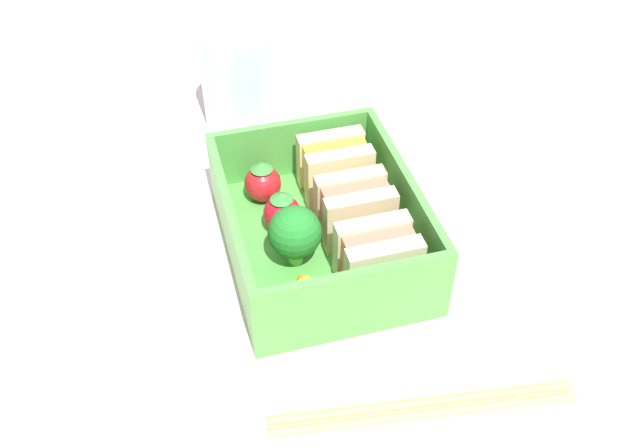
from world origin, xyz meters
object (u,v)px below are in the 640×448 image
Objects in this scene: sandwich_center at (378,258)px; sandwich_left at (335,167)px; strawberry_left at (282,213)px; broccoli_floret at (295,233)px; strawberry_far_left at (263,182)px; sandwich_center_left at (355,210)px; chopstick_pair at (424,406)px; drinking_glass at (239,78)px; carrot_stick_far_left at (297,301)px.

sandwich_left is at bearing 180.00° from sandwich_center.
broccoli_floret is at bearing 1.37° from strawberry_left.
strawberry_far_left is 7.64cm from broccoli_floret.
sandwich_center_left reaches higher than chopstick_pair.
sandwich_left is 1.51× the size of strawberry_far_left.
sandwich_center_left is 19.14cm from drinking_glass.
strawberry_far_left is 12.83cm from drinking_glass.
carrot_stick_far_left is 0.19× the size of chopstick_pair.
sandwich_left is 1.53× the size of strawberry_left.
sandwich_center_left is 8.68cm from carrot_stick_far_left.
sandwich_center reaches higher than chopstick_pair.
drinking_glass reaches higher than chopstick_pair.
carrot_stick_far_left reaches higher than chopstick_pair.
sandwich_center_left is 5.47cm from strawberry_left.
sandwich_center is (10.36, 0.00, 0.00)cm from sandwich_left.
chopstick_pair is at bearing 19.68° from broccoli_floret.
strawberry_far_left is 3.88cm from strawberry_left.
drinking_glass reaches higher than sandwich_left.
chopstick_pair is (15.13, -0.21, -3.14)cm from sandwich_center_left.
strawberry_far_left is 21.71cm from chopstick_pair.
broccoli_floret is at bearing 5.71° from strawberry_far_left.
chopstick_pair is at bearing 32.48° from carrot_stick_far_left.
strawberry_far_left is at bearing -170.19° from strawberry_left.
drinking_glass is at bearing -158.89° from sandwich_left.
strawberry_far_left is at bearing -134.91° from sandwich_center_left.
broccoli_floret is 1.28× the size of carrot_stick_far_left.
strawberry_far_left is (-0.54, -5.74, -0.71)cm from sandwich_left.
sandwich_center is at bearing 0.00° from sandwich_center_left.
sandwich_left is 6.09cm from strawberry_left.
chopstick_pair is at bearing 14.84° from strawberry_far_left.
sandwich_left is at bearing 144.36° from broccoli_floret.
sandwich_center_left is 0.27× the size of chopstick_pair.
carrot_stick_far_left is at bearing -44.34° from sandwich_center_left.
strawberry_far_left is 1.01× the size of strawberry_left.
drinking_glass is (-16.51, -0.03, 1.85)cm from strawberry_left.
strawberry_left is at bearing 9.81° from strawberry_far_left.
strawberry_far_left is (-5.72, -5.74, -0.71)cm from sandwich_center_left.
sandwich_center is 0.58× the size of drinking_glass.
strawberry_left is (-1.90, -5.08, -0.73)cm from sandwich_center_left.
sandwich_left and sandwich_center have the same top height.
carrot_stick_far_left is at bearing -81.21° from sandwich_center.
sandwich_left is 5.18cm from sandwich_center_left.
sandwich_center_left is 0.58× the size of drinking_glass.
sandwich_center_left and sandwich_center have the same top height.
sandwich_center is 8.74cm from strawberry_left.
broccoli_floret is (-3.40, -4.99, 0.54)cm from sandwich_center.
strawberry_far_left is 0.38× the size of drinking_glass.
chopstick_pair is at bearing 8.30° from drinking_glass.
broccoli_floret is 14.65cm from chopstick_pair.
chopstick_pair is 34.16cm from drinking_glass.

